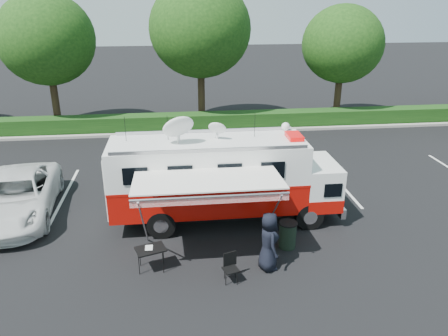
# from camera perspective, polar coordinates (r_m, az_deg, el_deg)

# --- Properties ---
(ground_plane) EXTENTS (120.00, 120.00, 0.00)m
(ground_plane) POSITION_cam_1_polar(r_m,az_deg,el_deg) (16.55, 0.20, -6.76)
(ground_plane) COLOR black
(ground_plane) RESTS_ON ground
(back_border) EXTENTS (60.00, 6.14, 8.87)m
(back_border) POSITION_cam_1_polar(r_m,az_deg,el_deg) (27.64, -0.62, 15.77)
(back_border) COLOR #9E998E
(back_border) RESTS_ON ground_plane
(stall_lines) EXTENTS (24.12, 5.50, 0.01)m
(stall_lines) POSITION_cam_1_polar(r_m,az_deg,el_deg) (19.19, -2.34, -2.56)
(stall_lines) COLOR silver
(stall_lines) RESTS_ON ground_plane
(command_truck) EXTENTS (8.34, 2.29, 4.00)m
(command_truck) POSITION_cam_1_polar(r_m,az_deg,el_deg) (15.80, -0.05, -1.31)
(command_truck) COLOR black
(command_truck) RESTS_ON ground_plane
(awning) EXTENTS (4.55, 2.37, 2.75)m
(awning) POSITION_cam_1_polar(r_m,az_deg,el_deg) (13.21, -2.09, -2.07)
(awning) COLOR white
(awning) RESTS_ON ground_plane
(white_suv) EXTENTS (3.19, 6.03, 1.61)m
(white_suv) POSITION_cam_1_polar(r_m,az_deg,el_deg) (18.60, -25.08, -5.61)
(white_suv) COLOR silver
(white_suv) RESTS_ON ground_plane
(person) EXTENTS (0.72, 1.00, 1.89)m
(person) POSITION_cam_1_polar(r_m,az_deg,el_deg) (13.97, 5.70, -12.84)
(person) COLOR black
(person) RESTS_ON ground_plane
(folding_table) EXTENTS (1.02, 0.86, 0.75)m
(folding_table) POSITION_cam_1_polar(r_m,az_deg,el_deg) (13.64, -9.57, -10.49)
(folding_table) COLOR black
(folding_table) RESTS_ON ground_plane
(folding_chair) EXTENTS (0.52, 0.55, 0.88)m
(folding_chair) POSITION_cam_1_polar(r_m,az_deg,el_deg) (13.13, 0.83, -12.51)
(folding_chair) COLOR black
(folding_chair) RESTS_ON ground_plane
(trash_bin) EXTENTS (0.62, 0.62, 0.92)m
(trash_bin) POSITION_cam_1_polar(r_m,az_deg,el_deg) (14.83, 8.30, -8.62)
(trash_bin) COLOR black
(trash_bin) RESTS_ON ground_plane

